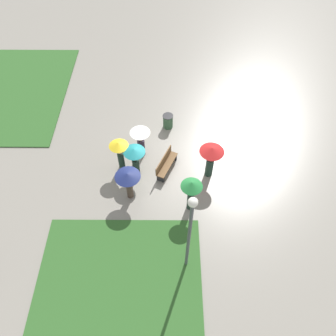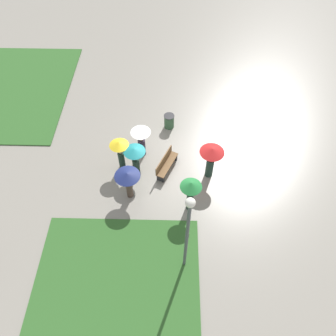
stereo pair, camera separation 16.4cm
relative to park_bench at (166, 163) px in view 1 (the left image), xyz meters
name	(u,v)px [view 1 (the left image)]	position (x,y,z in m)	size (l,w,h in m)	color
ground_plane	(156,164)	(0.33, 0.51, -0.47)	(90.00, 90.00, 0.00)	gray
lawn_patch_near	(114,335)	(-7.51, 1.77, -0.44)	(9.23, 6.46, 0.06)	#2D5B26
lawn_patch_far	(8,92)	(5.86, 9.63, -0.44)	(8.94, 7.03, 0.06)	#2D5B26
park_bench	(166,163)	(0.00, 0.00, 0.00)	(1.71, 1.07, 0.90)	brown
lamp_post	(190,228)	(-4.85, -0.87, 2.61)	(0.32, 0.32, 4.86)	#474C51
trash_bin	(168,121)	(2.98, -0.09, -0.06)	(0.57, 0.57, 0.81)	#335638
crowd_person_teal	(135,156)	(-0.22, 1.42, 0.79)	(1.02, 1.02, 1.76)	#1E3328
crowd_person_red	(211,156)	(-0.29, -2.09, 0.93)	(1.13, 1.13, 1.93)	#1E3328
crowd_person_navy	(128,179)	(-1.58, 1.62, 0.85)	(1.14, 1.14, 1.71)	#47382D
crowd_person_green	(191,189)	(-2.18, -1.11, 0.99)	(0.94, 0.94, 1.94)	#1E3328
crowd_person_yellow	(119,150)	(0.12, 2.16, 0.82)	(0.91, 0.91, 1.81)	#1E3328
crowd_person_white	(140,137)	(0.99, 1.24, 0.78)	(0.98, 0.98, 1.80)	#2D2333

